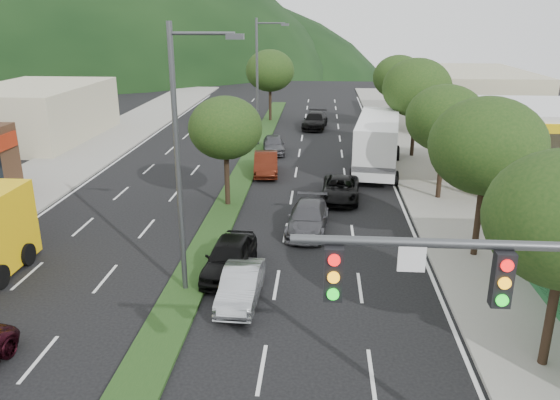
# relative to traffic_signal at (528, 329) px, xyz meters

# --- Properties ---
(sidewalk_right) EXTENTS (5.00, 90.00, 0.15)m
(sidewalk_right) POSITION_rel_traffic_signal_xyz_m (3.47, 26.54, -4.57)
(sidewalk_right) COLOR gray
(sidewalk_right) RESTS_ON ground
(sidewalk_left) EXTENTS (6.00, 90.00, 0.15)m
(sidewalk_left) POSITION_rel_traffic_signal_xyz_m (-22.03, 26.54, -4.57)
(sidewalk_left) COLOR gray
(sidewalk_left) RESTS_ON ground
(median) EXTENTS (1.60, 56.00, 0.12)m
(median) POSITION_rel_traffic_signal_xyz_m (-9.03, 29.54, -4.59)
(median) COLOR #193513
(median) RESTS_ON ground
(traffic_signal) EXTENTS (6.12, 0.40, 7.00)m
(traffic_signal) POSITION_rel_traffic_signal_xyz_m (0.00, 0.00, 0.00)
(traffic_signal) COLOR #47494C
(traffic_signal) RESTS_ON ground
(bldg_left_far) EXTENTS (9.00, 14.00, 4.60)m
(bldg_left_far) POSITION_rel_traffic_signal_xyz_m (-28.03, 35.54, -2.35)
(bldg_left_far) COLOR #BDB896
(bldg_left_far) RESTS_ON ground
(bldg_right_far) EXTENTS (10.00, 16.00, 5.20)m
(bldg_right_far) POSITION_rel_traffic_signal_xyz_m (10.47, 45.54, -2.05)
(bldg_right_far) COLOR #BDB896
(bldg_right_far) RESTS_ON ground
(tree_r_b) EXTENTS (4.80, 4.80, 6.94)m
(tree_r_b) POSITION_rel_traffic_signal_xyz_m (2.97, 13.54, 0.39)
(tree_r_b) COLOR black
(tree_r_b) RESTS_ON sidewalk_right
(tree_r_c) EXTENTS (4.40, 4.40, 6.48)m
(tree_r_c) POSITION_rel_traffic_signal_xyz_m (2.97, 21.54, 0.10)
(tree_r_c) COLOR black
(tree_r_c) RESTS_ON sidewalk_right
(tree_r_d) EXTENTS (5.00, 5.00, 7.17)m
(tree_r_d) POSITION_rel_traffic_signal_xyz_m (2.97, 31.54, 0.54)
(tree_r_d) COLOR black
(tree_r_d) RESTS_ON sidewalk_right
(tree_r_e) EXTENTS (4.60, 4.60, 6.71)m
(tree_r_e) POSITION_rel_traffic_signal_xyz_m (2.97, 41.54, 0.25)
(tree_r_e) COLOR black
(tree_r_e) RESTS_ON sidewalk_right
(tree_med_near) EXTENTS (4.00, 4.00, 6.02)m
(tree_med_near) POSITION_rel_traffic_signal_xyz_m (-9.03, 19.54, -0.22)
(tree_med_near) COLOR black
(tree_med_near) RESTS_ON median
(tree_med_far) EXTENTS (4.80, 4.80, 6.94)m
(tree_med_far) POSITION_rel_traffic_signal_xyz_m (-9.03, 45.54, 0.36)
(tree_med_far) COLOR black
(tree_med_far) RESTS_ON median
(streetlight_near) EXTENTS (2.60, 0.25, 10.00)m
(streetlight_near) POSITION_rel_traffic_signal_xyz_m (-8.82, 9.54, 0.94)
(streetlight_near) COLOR #47494C
(streetlight_near) RESTS_ON ground
(streetlight_mid) EXTENTS (2.60, 0.25, 10.00)m
(streetlight_mid) POSITION_rel_traffic_signal_xyz_m (-8.82, 34.54, 0.94)
(streetlight_mid) COLOR #47494C
(streetlight_mid) RESTS_ON ground
(sedan_silver) EXTENTS (1.46, 3.92, 1.28)m
(sedan_silver) POSITION_rel_traffic_signal_xyz_m (-6.74, 8.87, -4.01)
(sedan_silver) COLOR #9EA0A5
(sedan_silver) RESTS_ON ground
(car_queue_a) EXTENTS (2.06, 4.50, 1.50)m
(car_queue_a) POSITION_rel_traffic_signal_xyz_m (-7.53, 11.15, -3.90)
(car_queue_a) COLOR black
(car_queue_a) RESTS_ON ground
(car_queue_b) EXTENTS (2.24, 4.77, 1.35)m
(car_queue_b) POSITION_rel_traffic_signal_xyz_m (-4.45, 16.15, -3.97)
(car_queue_b) COLOR #454549
(car_queue_b) RESTS_ON ground
(car_queue_c) EXTENTS (1.94, 4.55, 1.46)m
(car_queue_c) POSITION_rel_traffic_signal_xyz_m (-7.53, 26.15, -3.92)
(car_queue_c) COLOR #47170B
(car_queue_c) RESTS_ON ground
(car_queue_d) EXTENTS (2.40, 4.71, 1.27)m
(car_queue_d) POSITION_rel_traffic_signal_xyz_m (-2.69, 21.15, -4.01)
(car_queue_d) COLOR black
(car_queue_d) RESTS_ON ground
(car_queue_e) EXTENTS (2.07, 4.20, 1.38)m
(car_queue_e) POSITION_rel_traffic_signal_xyz_m (-7.53, 32.16, -3.96)
(car_queue_e) COLOR #4A4A4F
(car_queue_e) RESTS_ON ground
(car_queue_f) EXTENTS (2.58, 5.24, 1.47)m
(car_queue_f) POSITION_rel_traffic_signal_xyz_m (-4.46, 42.22, -3.91)
(car_queue_f) COLOR black
(car_queue_f) RESTS_ON ground
(motorhome) EXTENTS (4.07, 9.73, 3.63)m
(motorhome) POSITION_rel_traffic_signal_xyz_m (-0.03, 27.75, -2.71)
(motorhome) COLOR white
(motorhome) RESTS_ON ground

